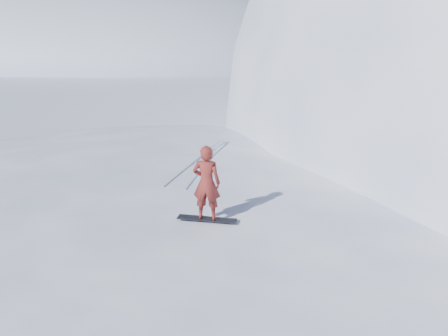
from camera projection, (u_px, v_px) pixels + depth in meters
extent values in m
plane|color=white|center=(161.00, 286.00, 14.29)|extent=(400.00, 400.00, 0.00)
ellipsoid|color=white|center=(237.00, 249.00, 16.44)|extent=(36.00, 28.00, 4.80)
ellipsoid|color=white|center=(23.00, 48.00, 94.81)|extent=(120.00, 70.00, 28.00)
ellipsoid|color=white|center=(266.00, 38.00, 124.97)|extent=(140.00, 90.00, 36.00)
ellipsoid|color=white|center=(5.00, 286.00, 14.26)|extent=(6.00, 5.40, 0.80)
ellipsoid|color=white|center=(200.00, 203.00, 20.25)|extent=(7.00, 6.30, 1.00)
ellipsoid|color=white|center=(434.00, 276.00, 14.78)|extent=(4.00, 3.60, 0.60)
cube|color=black|center=(207.00, 219.00, 12.85)|extent=(1.57, 0.67, 0.03)
imported|color=maroon|center=(207.00, 183.00, 12.54)|extent=(0.80, 0.63, 1.95)
cube|color=silver|center=(197.00, 159.00, 17.90)|extent=(0.97, 5.94, 0.04)
cube|color=silver|center=(207.00, 160.00, 17.71)|extent=(1.59, 5.82, 0.04)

